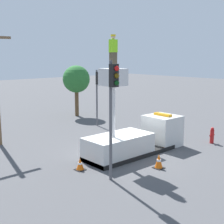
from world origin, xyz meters
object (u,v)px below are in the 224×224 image
(traffic_light_pole, at_px, (113,97))
(tree_left_bg, at_px, (76,80))
(traffic_light_across, at_px, (98,87))
(traffic_cone_curbside, at_px, (159,161))
(fire_hydrant, at_px, (212,135))
(bucket_truck, at_px, (136,138))
(traffic_cone_rear, at_px, (80,164))
(worker, at_px, (113,52))

(traffic_light_pole, relative_size, tree_left_bg, 1.14)
(traffic_light_pole, height_order, traffic_light_across, traffic_light_pole)
(traffic_light_pole, relative_size, traffic_cone_curbside, 7.29)
(fire_hydrant, distance_m, traffic_cone_curbside, 6.24)
(bucket_truck, relative_size, traffic_cone_rear, 10.74)
(traffic_cone_rear, height_order, traffic_cone_curbside, traffic_cone_curbside)
(worker, relative_size, traffic_cone_curbside, 2.32)
(bucket_truck, height_order, tree_left_bg, bucket_truck)
(traffic_light_across, relative_size, traffic_cone_curbside, 6.07)
(fire_hydrant, bearing_deg, traffic_light_pole, -178.16)
(fire_hydrant, height_order, tree_left_bg, tree_left_bg)
(worker, distance_m, traffic_cone_rear, 6.06)
(worker, xyz_separation_m, traffic_cone_rear, (-2.31, -0.08, -5.60))
(worker, distance_m, tree_left_bg, 13.47)
(bucket_truck, xyz_separation_m, traffic_light_pole, (-3.79, -2.18, 2.95))
(traffic_light_across, bearing_deg, traffic_light_pole, -125.98)
(worker, relative_size, fire_hydrant, 1.64)
(traffic_light_across, xyz_separation_m, tree_left_bg, (1.23, 4.72, 0.24))
(worker, bearing_deg, traffic_cone_curbside, -71.57)
(bucket_truck, distance_m, traffic_cone_curbside, 2.78)
(worker, bearing_deg, traffic_light_across, 56.22)
(traffic_light_pole, height_order, tree_left_bg, traffic_light_pole)
(tree_left_bg, bearing_deg, traffic_cone_curbside, -109.67)
(fire_hydrant, xyz_separation_m, traffic_cone_curbside, (-6.20, -0.67, -0.17))
(traffic_cone_curbside, distance_m, tree_left_bg, 15.58)
(traffic_cone_curbside, relative_size, tree_left_bg, 0.16)
(traffic_cone_curbside, bearing_deg, traffic_cone_rear, 141.97)
(bucket_truck, height_order, fire_hydrant, bucket_truck)
(traffic_cone_rear, relative_size, tree_left_bg, 0.13)
(fire_hydrant, distance_m, tree_left_bg, 14.07)
(traffic_light_pole, height_order, traffic_cone_curbside, traffic_light_pole)
(traffic_cone_rear, bearing_deg, bucket_truck, 1.09)
(bucket_truck, height_order, traffic_light_pole, traffic_light_pole)
(fire_hydrant, bearing_deg, tree_left_bg, 94.43)
(worker, xyz_separation_m, fire_hydrant, (7.05, -1.88, -5.37))
(bucket_truck, bearing_deg, traffic_light_pole, -150.17)
(traffic_light_across, height_order, traffic_cone_curbside, traffic_light_across)
(traffic_light_across, relative_size, tree_left_bg, 0.95)
(worker, height_order, traffic_cone_curbside, worker)
(worker, relative_size, traffic_light_pole, 0.32)
(fire_hydrant, bearing_deg, traffic_cone_rear, 169.08)
(bucket_truck, distance_m, tree_left_bg, 12.80)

